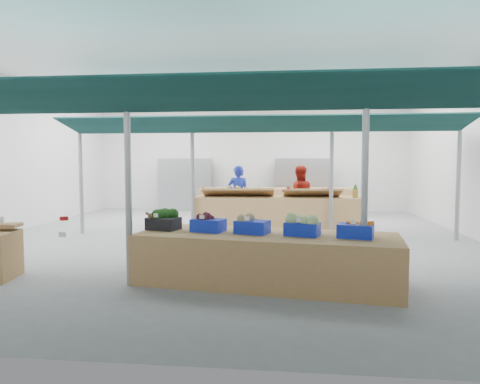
{
  "coord_description": "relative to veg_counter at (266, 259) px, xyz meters",
  "views": [
    {
      "loc": [
        1.38,
        -10.25,
        1.89
      ],
      "look_at": [
        0.45,
        -1.6,
        1.28
      ],
      "focal_mm": 32.0,
      "sensor_mm": 36.0,
      "label": 1
    }
  ],
  "objects": [
    {
      "name": "vendor_right",
      "position": [
        0.69,
        6.04,
        0.51
      ],
      "size": [
        0.89,
        0.7,
        1.79
      ],
      "primitive_type": "imported",
      "rotation": [
        0.0,
        0.0,
        3.17
      ],
      "color": "maroon",
      "rests_on": "floor"
    },
    {
      "name": "far_counter",
      "position": [
        -0.01,
        8.49,
        0.1
      ],
      "size": [
        5.51,
        1.71,
        0.98
      ],
      "primitive_type": "cube",
      "rotation": [
        0.0,
        0.0,
        0.12
      ],
      "color": "#976642",
      "rests_on": "floor"
    },
    {
      "name": "sparrow",
      "position": [
        -1.9,
        0.14,
        0.64
      ],
      "size": [
        0.12,
        0.09,
        0.11
      ],
      "rotation": [
        0.0,
        0.0,
        -0.29
      ],
      "color": "brown",
      "rests_on": "crate_broccoli"
    },
    {
      "name": "pole_grid",
      "position": [
        -0.33,
        1.94,
        1.42
      ],
      "size": [
        10.0,
        4.6,
        3.0
      ],
      "color": "gray",
      "rests_on": "floor"
    },
    {
      "name": "floor",
      "position": [
        -1.08,
        3.69,
        -0.39
      ],
      "size": [
        13.0,
        13.0,
        0.0
      ],
      "primitive_type": "plane",
      "color": "slate",
      "rests_on": "ground"
    },
    {
      "name": "apple_heap_red",
      "position": [
        1.0,
        4.86,
        0.73
      ],
      "size": [
        1.54,
        0.79,
        0.27
      ],
      "rotation": [
        0.0,
        0.0,
        0.06
      ],
      "color": "#997247",
      "rests_on": "fruit_counter"
    },
    {
      "name": "vendor_left",
      "position": [
        -1.11,
        6.04,
        0.51
      ],
      "size": [
        0.67,
        0.45,
        1.79
      ],
      "primitive_type": "imported",
      "rotation": [
        0.0,
        0.0,
        3.17
      ],
      "color": "#1B2CB4",
      "rests_on": "floor"
    },
    {
      "name": "crate_beets",
      "position": [
        -0.94,
        0.14,
        0.52
      ],
      "size": [
        0.58,
        0.48,
        0.29
      ],
      "rotation": [
        0.0,
        0.0,
        -0.29
      ],
      "color": "#1026B6",
      "rests_on": "veg_counter"
    },
    {
      "name": "back_shelving_right",
      "position": [
        0.92,
        9.69,
        0.61
      ],
      "size": [
        2.0,
        0.5,
        2.0
      ],
      "primitive_type": "cube",
      "color": "#B23F33",
      "rests_on": "floor"
    },
    {
      "name": "apple_heap_yellow",
      "position": [
        -0.97,
        4.8,
        0.73
      ],
      "size": [
        1.94,
        0.82,
        0.27
      ],
      "rotation": [
        0.0,
        0.0,
        0.06
      ],
      "color": "#997247",
      "rests_on": "fruit_counter"
    },
    {
      "name": "crate_cabbage",
      "position": [
        0.55,
        -0.08,
        0.55
      ],
      "size": [
        0.58,
        0.48,
        0.35
      ],
      "rotation": [
        0.0,
        0.0,
        -0.29
      ],
      "color": "#1026B6",
      "rests_on": "veg_counter"
    },
    {
      "name": "crate_broccoli",
      "position": [
        -1.71,
        0.25,
        0.55
      ],
      "size": [
        0.58,
        0.48,
        0.35
      ],
      "rotation": [
        0.0,
        0.0,
        -0.29
      ],
      "color": "black",
      "rests_on": "veg_counter"
    },
    {
      "name": "crate_carrots",
      "position": [
        1.32,
        -0.19,
        0.5
      ],
      "size": [
        0.58,
        0.48,
        0.29
      ],
      "rotation": [
        0.0,
        0.0,
        -0.29
      ],
      "color": "#1026B6",
      "rests_on": "veg_counter"
    },
    {
      "name": "veg_counter",
      "position": [
        0.0,
        0.0,
        0.0
      ],
      "size": [
        4.15,
        1.9,
        0.78
      ],
      "primitive_type": "cube",
      "rotation": [
        0.0,
        0.0,
        -0.14
      ],
      "color": "#976642",
      "rests_on": "floor"
    },
    {
      "name": "hall",
      "position": [
        -1.08,
        5.13,
        2.26
      ],
      "size": [
        13.0,
        13.0,
        13.0
      ],
      "color": "silver",
      "rests_on": "ground"
    },
    {
      "name": "pole_ribbon",
      "position": [
        -2.79,
        -0.92,
        0.69
      ],
      "size": [
        0.12,
        0.12,
        0.28
      ],
      "color": "#A80F0B",
      "rests_on": "pole_grid"
    },
    {
      "name": "back_shelving_left",
      "position": [
        -3.58,
        9.69,
        0.61
      ],
      "size": [
        2.0,
        0.5,
        2.0
      ],
      "primitive_type": "cube",
      "color": "#B23F33",
      "rests_on": "floor"
    },
    {
      "name": "crate_celeriac",
      "position": [
        -0.22,
        0.03,
        0.53
      ],
      "size": [
        0.58,
        0.48,
        0.31
      ],
      "rotation": [
        0.0,
        0.0,
        -0.29
      ],
      "color": "#1026B6",
      "rests_on": "veg_counter"
    },
    {
      "name": "fruit_counter",
      "position": [
        0.09,
        4.94,
        0.09
      ],
      "size": [
        4.5,
        1.21,
        0.96
      ],
      "primitive_type": "cube",
      "rotation": [
        0.0,
        0.0,
        0.03
      ],
      "color": "#976642",
      "rests_on": "floor"
    },
    {
      "name": "awnings",
      "position": [
        -0.33,
        1.94,
        2.39
      ],
      "size": [
        9.5,
        7.08,
        0.3
      ],
      "color": "#0A2C2A",
      "rests_on": "pole_grid"
    },
    {
      "name": "pineapple",
      "position": [
        2.12,
        4.89,
        0.75
      ],
      "size": [
        0.14,
        0.14,
        0.39
      ],
      "rotation": [
        0.0,
        0.0,
        0.06
      ],
      "color": "#8C6019",
      "rests_on": "fruit_counter"
    }
  ]
}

